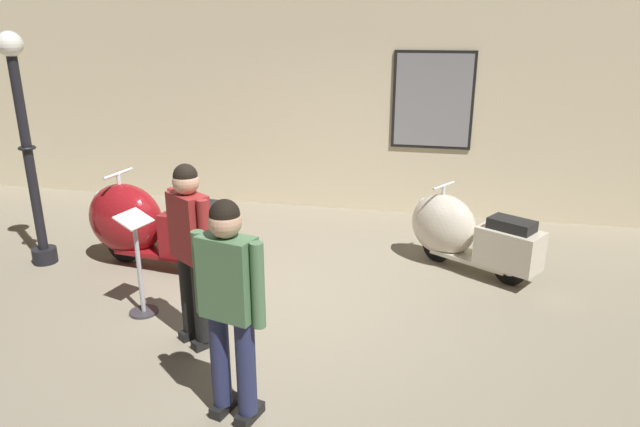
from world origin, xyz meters
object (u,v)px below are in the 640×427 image
scooter_1 (462,233)px  visitor_0 (191,244)px  lamppost (26,145)px  scooter_0 (147,225)px  visitor_1 (229,298)px  info_stanchion (140,273)px

scooter_1 → visitor_0: bearing=74.9°
visitor_0 → scooter_1: bearing=-11.9°
scooter_1 → lamppost: (-4.87, -0.92, 0.99)m
lamppost → visitor_0: lamppost is taller
scooter_0 → visitor_0: visitor_0 is taller
scooter_0 → visitor_1: size_ratio=1.13×
scooter_1 → visitor_1: (-1.62, -3.09, 0.52)m
visitor_0 → visitor_1: size_ratio=0.99×
lamppost → scooter_1: bearing=10.7°
scooter_0 → lamppost: (-1.28, -0.21, 0.93)m
lamppost → info_stanchion: bearing=-26.5°
scooter_1 → visitor_1: 3.53m
scooter_1 → info_stanchion: bearing=62.0°
visitor_0 → info_stanchion: 0.99m
visitor_0 → visitor_1: (0.69, -0.89, 0.00)m
info_stanchion → scooter_0: bearing=115.2°
visitor_0 → info_stanchion: size_ratio=1.58×
scooter_1 → visitor_0: visitor_0 is taller
lamppost → visitor_1: 3.93m
lamppost → info_stanchion: (1.80, -0.90, -1.00)m
scooter_1 → visitor_1: size_ratio=0.96×
visitor_0 → info_stanchion: (-0.75, 0.39, -0.52)m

